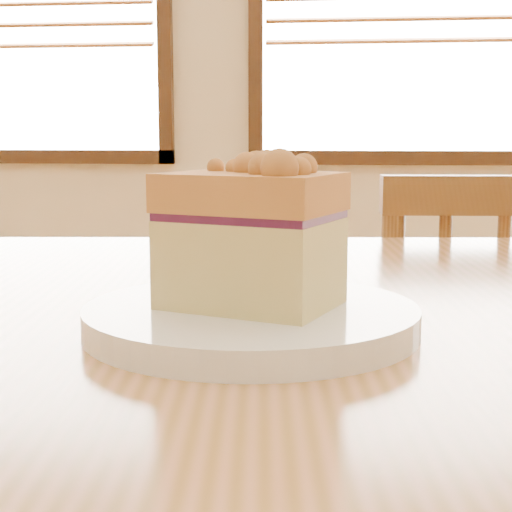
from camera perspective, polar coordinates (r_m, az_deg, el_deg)
The scene contains 4 objects.
cafe_table_main at distance 0.68m, azimuth 13.42°, elevation -11.10°, with size 1.35×0.97×0.75m.
cafe_chair_main at distance 1.34m, azimuth 15.31°, elevation -11.61°, with size 0.41×0.41×0.84m.
plate at distance 0.55m, azimuth -0.36°, elevation -4.67°, with size 0.23×0.23×0.02m.
cake_slice at distance 0.54m, azimuth -0.56°, elevation 1.97°, with size 0.14×0.12×0.11m.
Camera 1 is at (-0.03, -0.51, 0.89)m, focal length 55.00 mm.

